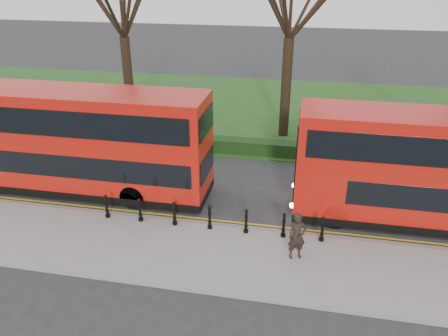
% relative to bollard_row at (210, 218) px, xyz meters
% --- Properties ---
extents(ground, '(120.00, 120.00, 0.00)m').
position_rel_bollard_row_xyz_m(ground, '(0.12, 1.35, -0.65)').
color(ground, '#28282B').
rests_on(ground, ground).
extents(pavement, '(60.00, 4.00, 0.15)m').
position_rel_bollard_row_xyz_m(pavement, '(0.12, -1.65, -0.58)').
color(pavement, gray).
rests_on(pavement, ground).
extents(kerb, '(60.00, 0.25, 0.16)m').
position_rel_bollard_row_xyz_m(kerb, '(0.12, 0.35, -0.58)').
color(kerb, slate).
rests_on(kerb, ground).
extents(grass_verge, '(60.00, 18.00, 0.06)m').
position_rel_bollard_row_xyz_m(grass_verge, '(0.12, 16.35, -0.62)').
color(grass_verge, '#1D4416').
rests_on(grass_verge, ground).
extents(hedge, '(60.00, 0.90, 0.80)m').
position_rel_bollard_row_xyz_m(hedge, '(0.12, 8.15, -0.25)').
color(hedge, black).
rests_on(hedge, ground).
extents(yellow_line_outer, '(60.00, 0.10, 0.01)m').
position_rel_bollard_row_xyz_m(yellow_line_outer, '(0.12, 0.65, -0.64)').
color(yellow_line_outer, yellow).
rests_on(yellow_line_outer, ground).
extents(yellow_line_inner, '(60.00, 0.10, 0.01)m').
position_rel_bollard_row_xyz_m(yellow_line_inner, '(0.12, 0.85, -0.64)').
color(yellow_line_inner, yellow).
rests_on(yellow_line_inner, ground).
extents(tree_left, '(6.64, 6.64, 10.38)m').
position_rel_bollard_row_xyz_m(tree_left, '(-7.88, 11.35, 6.89)').
color(tree_left, black).
rests_on(tree_left, ground).
extents(tree_mid, '(6.92, 6.92, 10.82)m').
position_rel_bollard_row_xyz_m(tree_mid, '(2.12, 11.35, 7.21)').
color(tree_mid, black).
rests_on(tree_mid, ground).
extents(bollard_row, '(8.97, 0.15, 1.00)m').
position_rel_bollard_row_xyz_m(bollard_row, '(0.00, 0.00, 0.00)').
color(bollard_row, black).
rests_on(bollard_row, pavement).
extents(bus_lead, '(12.14, 2.79, 4.83)m').
position_rel_bollard_row_xyz_m(bus_lead, '(-6.72, 2.39, 1.78)').
color(bus_lead, red).
rests_on(bus_lead, ground).
extents(bus_rear, '(11.75, 2.70, 4.68)m').
position_rel_bollard_row_xyz_m(bus_rear, '(9.06, 2.45, 1.71)').
color(bus_rear, red).
rests_on(bus_rear, ground).
extents(pedestrian, '(0.77, 0.65, 1.81)m').
position_rel_bollard_row_xyz_m(pedestrian, '(3.48, -1.24, 0.40)').
color(pedestrian, black).
rests_on(pedestrian, pavement).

